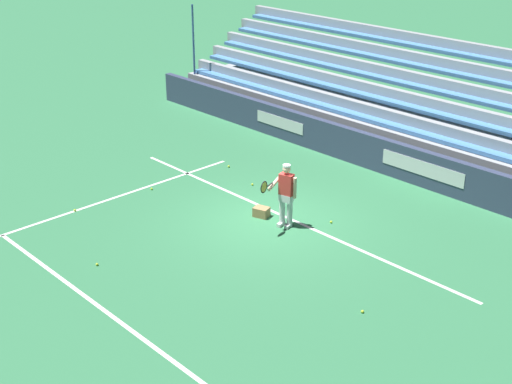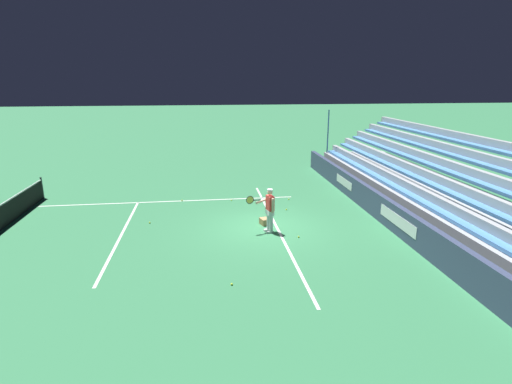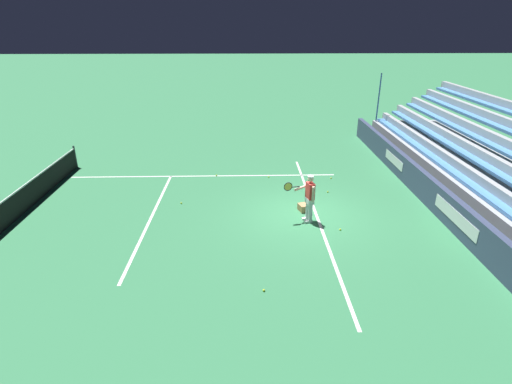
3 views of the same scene
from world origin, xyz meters
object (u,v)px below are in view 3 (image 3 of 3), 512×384
tennis_ball_toward_net (331,178)px  tennis_player (309,198)px  tennis_ball_by_box (181,203)px  tennis_net (15,206)px  tennis_ball_midcourt (269,177)px  tennis_ball_on_baseline (328,192)px  ball_box_cardboard (303,208)px  tennis_ball_stray_back (216,175)px  tennis_ball_far_right (264,290)px  tennis_ball_far_left (340,230)px

tennis_ball_toward_net → tennis_player: bearing=158.0°
tennis_ball_by_box → tennis_net: size_ratio=0.01×
tennis_ball_midcourt → tennis_ball_on_baseline: (-1.79, -2.35, 0.00)m
tennis_player → ball_box_cardboard: bearing=3.5°
tennis_ball_stray_back → tennis_ball_toward_net: size_ratio=1.00×
tennis_player → tennis_net: bearing=87.4°
tennis_player → ball_box_cardboard: (0.84, 0.05, -0.76)m
tennis_ball_on_baseline → tennis_player: bearing=154.5°
tennis_ball_far_right → tennis_ball_midcourt: same height
ball_box_cardboard → tennis_ball_midcourt: 3.65m
tennis_ball_toward_net → tennis_ball_far_left: same height
tennis_ball_on_baseline → tennis_ball_by_box: bearing=99.1°
tennis_ball_stray_back → tennis_ball_far_left: 6.97m
tennis_ball_stray_back → tennis_ball_midcourt: size_ratio=1.00×
tennis_ball_far_right → tennis_ball_far_left: (3.24, -2.74, 0.00)m
tennis_player → tennis_ball_stray_back: (4.58, 3.53, -0.86)m
tennis_player → tennis_ball_toward_net: 4.49m
tennis_ball_midcourt → tennis_ball_by_box: bearing=127.7°
ball_box_cardboard → tennis_ball_on_baseline: 2.11m
ball_box_cardboard → tennis_ball_midcourt: bearing=17.5°
tennis_ball_stray_back → tennis_ball_midcourt: bearing=-96.2°
tennis_ball_stray_back → tennis_ball_far_left: (-5.30, -4.53, 0.00)m
tennis_ball_on_baseline → tennis_ball_far_left: bearing=176.4°
tennis_player → tennis_ball_far_left: tennis_player is taller
tennis_ball_far_right → tennis_ball_by_box: (5.55, 2.96, 0.00)m
tennis_ball_far_right → tennis_ball_by_box: 6.29m
tennis_ball_by_box → tennis_net: tennis_net is taller
tennis_ball_far_right → tennis_net: bearing=62.8°
tennis_ball_on_baseline → tennis_ball_stray_back: bearing=66.6°
tennis_ball_far_right → tennis_net: 9.73m
tennis_player → tennis_ball_far_right: bearing=156.4°
tennis_player → tennis_ball_stray_back: bearing=37.6°
tennis_ball_by_box → tennis_ball_toward_net: bearing=-68.5°
tennis_ball_toward_net → tennis_ball_by_box: 6.83m
tennis_ball_far_left → tennis_net: tennis_net is taller
tennis_ball_toward_net → tennis_net: 12.57m
tennis_ball_toward_net → tennis_ball_far_left: 4.85m
tennis_ball_toward_net → tennis_ball_on_baseline: size_ratio=1.00×
tennis_ball_stray_back → tennis_ball_toward_net: 5.20m
tennis_ball_by_box → tennis_net: (-1.10, 5.68, 0.46)m
ball_box_cardboard → tennis_ball_stray_back: 5.11m
tennis_ball_far_left → tennis_ball_by_box: bearing=68.0°
tennis_ball_midcourt → tennis_ball_far_left: (-5.04, -2.15, 0.00)m
tennis_ball_on_baseline → tennis_net: 11.77m
tennis_player → tennis_ball_on_baseline: tennis_player is taller
ball_box_cardboard → tennis_ball_far_right: bearing=160.7°
tennis_ball_toward_net → tennis_ball_midcourt: bearing=85.2°
tennis_ball_toward_net → tennis_ball_by_box: same height
tennis_ball_by_box → tennis_ball_midcourt: bearing=-52.3°
tennis_ball_on_baseline → tennis_net: bearing=100.0°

